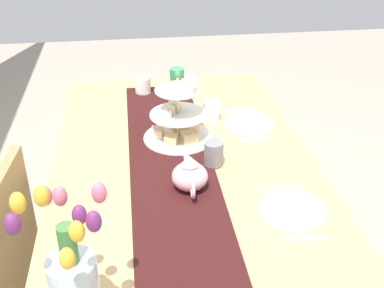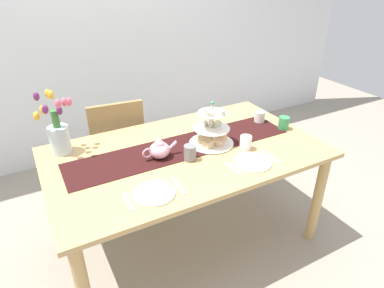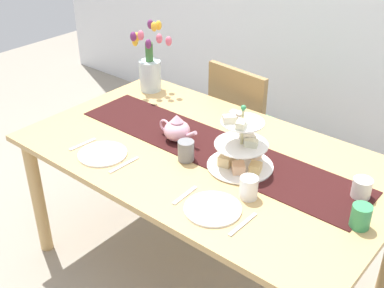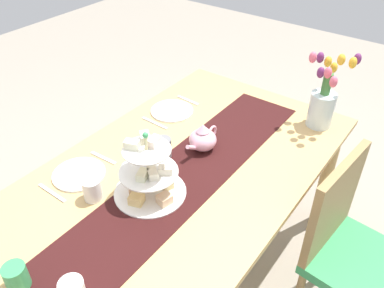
{
  "view_description": "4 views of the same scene",
  "coord_description": "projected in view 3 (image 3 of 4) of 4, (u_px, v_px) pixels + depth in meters",
  "views": [
    {
      "loc": [
        -1.65,
        0.18,
        1.78
      ],
      "look_at": [
        0.04,
        -0.04,
        0.81
      ],
      "focal_mm": 46.17,
      "sensor_mm": 36.0,
      "label": 1
    },
    {
      "loc": [
        -0.86,
        -1.67,
        1.83
      ],
      "look_at": [
        0.04,
        -0.01,
        0.8
      ],
      "focal_mm": 31.04,
      "sensor_mm": 36.0,
      "label": 2
    },
    {
      "loc": [
        1.22,
        -1.57,
        1.95
      ],
      "look_at": [
        -0.07,
        -0.03,
        0.79
      ],
      "focal_mm": 45.92,
      "sensor_mm": 36.0,
      "label": 3
    },
    {
      "loc": [
        1.07,
        0.86,
        1.91
      ],
      "look_at": [
        -0.1,
        0.0,
        0.84
      ],
      "focal_mm": 37.53,
      "sensor_mm": 36.0,
      "label": 4
    }
  ],
  "objects": [
    {
      "name": "ground_plane",
      "position": [
        205.0,
        269.0,
        2.7
      ],
      "size": [
        8.0,
        8.0,
        0.0
      ],
      "primitive_type": "plane",
      "color": "gray"
    },
    {
      "name": "dining_table",
      "position": [
        206.0,
        169.0,
        2.37
      ],
      "size": [
        1.77,
        1.03,
        0.75
      ],
      "color": "tan",
      "rests_on": "ground_plane"
    },
    {
      "name": "chair_left",
      "position": [
        247.0,
        126.0,
        3.08
      ],
      "size": [
        0.46,
        0.46,
        0.91
      ],
      "color": "olive",
      "rests_on": "ground_plane"
    },
    {
      "name": "table_runner",
      "position": [
        213.0,
        148.0,
        2.35
      ],
      "size": [
        1.53,
        0.33,
        0.0
      ],
      "primitive_type": "cube",
      "color": "black",
      "rests_on": "dining_table"
    },
    {
      "name": "tiered_cake_stand",
      "position": [
        241.0,
        149.0,
        2.17
      ],
      "size": [
        0.3,
        0.3,
        0.3
      ],
      "color": "beige",
      "rests_on": "table_runner"
    },
    {
      "name": "teapot",
      "position": [
        177.0,
        130.0,
        2.39
      ],
      "size": [
        0.24,
        0.13,
        0.14
      ],
      "color": "#E5A8BC",
      "rests_on": "table_runner"
    },
    {
      "name": "tulip_vase",
      "position": [
        150.0,
        67.0,
        2.88
      ],
      "size": [
        0.24,
        0.21,
        0.41
      ],
      "color": "silver",
      "rests_on": "dining_table"
    },
    {
      "name": "cream_jug",
      "position": [
        362.0,
        188.0,
        2.0
      ],
      "size": [
        0.08,
        0.08,
        0.08
      ],
      "primitive_type": "cylinder",
      "color": "white",
      "rests_on": "dining_table"
    },
    {
      "name": "dinner_plate_left",
      "position": [
        103.0,
        154.0,
        2.3
      ],
      "size": [
        0.23,
        0.23,
        0.01
      ],
      "primitive_type": "cylinder",
      "color": "white",
      "rests_on": "dining_table"
    },
    {
      "name": "fork_left",
      "position": [
        83.0,
        144.0,
        2.38
      ],
      "size": [
        0.03,
        0.15,
        0.01
      ],
      "primitive_type": "cube",
      "rotation": [
        0.0,
        0.0,
        -0.07
      ],
      "color": "silver",
      "rests_on": "dining_table"
    },
    {
      "name": "knife_left",
      "position": [
        124.0,
        165.0,
        2.22
      ],
      "size": [
        0.02,
        0.17,
        0.01
      ],
      "primitive_type": "cube",
      "rotation": [
        0.0,
        0.0,
        -0.03
      ],
      "color": "silver",
      "rests_on": "dining_table"
    },
    {
      "name": "dinner_plate_right",
      "position": [
        213.0,
        209.0,
        1.94
      ],
      "size": [
        0.23,
        0.23,
        0.01
      ],
      "primitive_type": "cylinder",
      "color": "white",
      "rests_on": "dining_table"
    },
    {
      "name": "fork_right",
      "position": [
        185.0,
        195.0,
        2.02
      ],
      "size": [
        0.02,
        0.15,
        0.01
      ],
      "primitive_type": "cube",
      "rotation": [
        0.0,
        0.0,
        0.04
      ],
      "color": "silver",
      "rests_on": "dining_table"
    },
    {
      "name": "knife_right",
      "position": [
        243.0,
        224.0,
        1.86
      ],
      "size": [
        0.02,
        0.17,
        0.01
      ],
      "primitive_type": "cube",
      "rotation": [
        0.0,
        0.0,
        -0.02
      ],
      "color": "silver",
      "rests_on": "dining_table"
    },
    {
      "name": "mug_grey",
      "position": [
        186.0,
        151.0,
        2.24
      ],
      "size": [
        0.08,
        0.08,
        0.09
      ],
      "primitive_type": "cylinder",
      "color": "slate",
      "rests_on": "table_runner"
    },
    {
      "name": "mug_white_text",
      "position": [
        249.0,
        188.0,
        1.99
      ],
      "size": [
        0.08,
        0.08,
        0.09
      ],
      "primitive_type": "cylinder",
      "color": "white",
      "rests_on": "dining_table"
    },
    {
      "name": "mug_orange",
      "position": [
        361.0,
        216.0,
        1.83
      ],
      "size": [
        0.08,
        0.08,
        0.09
      ],
      "primitive_type": "cylinder",
      "color": "#389356",
      "rests_on": "dining_table"
    }
  ]
}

